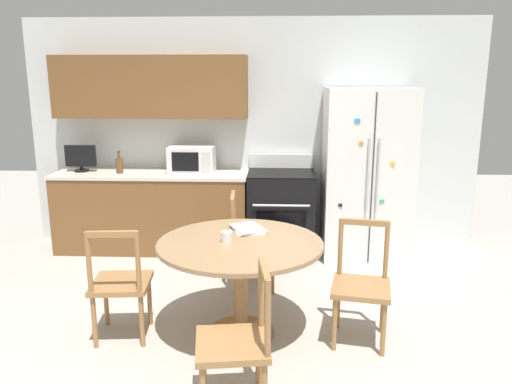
{
  "coord_description": "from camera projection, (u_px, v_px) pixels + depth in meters",
  "views": [
    {
      "loc": [
        0.31,
        -3.17,
        1.95
      ],
      "look_at": [
        0.11,
        1.15,
        0.95
      ],
      "focal_mm": 35.0,
      "sensor_mm": 36.0,
      "label": 1
    }
  ],
  "objects": [
    {
      "name": "dining_chair_far",
      "position": [
        250.0,
        243.0,
        4.65
      ],
      "size": [
        0.44,
        0.44,
        0.9
      ],
      "rotation": [
        0.0,
        0.0,
        4.77
      ],
      "color": "#9E7042",
      "rests_on": "ground_plane"
    },
    {
      "name": "counter_bottle",
      "position": [
        119.0,
        165.0,
        5.55
      ],
      "size": [
        0.08,
        0.08,
        0.25
      ],
      "color": "brown",
      "rests_on": "kitchen_counter"
    },
    {
      "name": "back_wall",
      "position": [
        226.0,
        122.0,
        5.75
      ],
      "size": [
        5.2,
        0.44,
        2.6
      ],
      "color": "silver",
      "rests_on": "ground_plane"
    },
    {
      "name": "refrigerator",
      "position": [
        366.0,
        174.0,
        5.43
      ],
      "size": [
        0.92,
        0.76,
        1.84
      ],
      "color": "white",
      "rests_on": "ground_plane"
    },
    {
      "name": "ground_plane",
      "position": [
        233.0,
        359.0,
        3.54
      ],
      "size": [
        14.0,
        14.0,
        0.0
      ],
      "primitive_type": "plane",
      "color": "#B2ADA3"
    },
    {
      "name": "candle_glass",
      "position": [
        227.0,
        237.0,
        3.7
      ],
      "size": [
        0.09,
        0.09,
        0.08
      ],
      "color": "silver",
      "rests_on": "dining_table"
    },
    {
      "name": "kitchen_counter",
      "position": [
        153.0,
        211.0,
        5.71
      ],
      "size": [
        2.18,
        0.64,
        0.9
      ],
      "color": "brown",
      "rests_on": "ground_plane"
    },
    {
      "name": "mail_stack",
      "position": [
        248.0,
        229.0,
        3.99
      ],
      "size": [
        0.33,
        0.37,
        0.02
      ],
      "color": "white",
      "rests_on": "dining_table"
    },
    {
      "name": "countertop_tv",
      "position": [
        81.0,
        157.0,
        5.63
      ],
      "size": [
        0.34,
        0.16,
        0.3
      ],
      "color": "black",
      "rests_on": "kitchen_counter"
    },
    {
      "name": "microwave",
      "position": [
        192.0,
        159.0,
        5.6
      ],
      "size": [
        0.51,
        0.37,
        0.3
      ],
      "color": "white",
      "rests_on": "kitchen_counter"
    },
    {
      "name": "oven_range",
      "position": [
        281.0,
        211.0,
        5.62
      ],
      "size": [
        0.73,
        0.68,
        1.08
      ],
      "color": "black",
      "rests_on": "ground_plane"
    },
    {
      "name": "dining_table",
      "position": [
        240.0,
        260.0,
        3.74
      ],
      "size": [
        1.24,
        1.24,
        0.75
      ],
      "color": "#997551",
      "rests_on": "ground_plane"
    },
    {
      "name": "dining_chair_right",
      "position": [
        361.0,
        286.0,
        3.71
      ],
      "size": [
        0.49,
        0.49,
        0.9
      ],
      "rotation": [
        0.0,
        0.0,
        2.95
      ],
      "color": "#9E7042",
      "rests_on": "ground_plane"
    },
    {
      "name": "dining_chair_near",
      "position": [
        237.0,
        343.0,
        2.91
      ],
      "size": [
        0.47,
        0.47,
        0.9
      ],
      "rotation": [
        0.0,
        0.0,
        1.71
      ],
      "color": "#9E7042",
      "rests_on": "ground_plane"
    },
    {
      "name": "dining_chair_left",
      "position": [
        120.0,
        284.0,
        3.74
      ],
      "size": [
        0.46,
        0.46,
        0.9
      ],
      "rotation": [
        0.0,
        0.0,
        6.37
      ],
      "color": "#9E7042",
      "rests_on": "ground_plane"
    }
  ]
}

